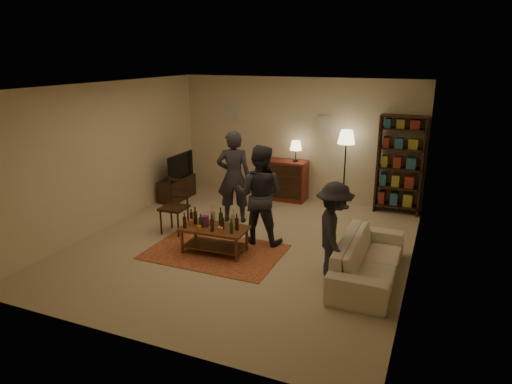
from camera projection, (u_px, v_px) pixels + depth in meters
The scene contains 13 objects.
floor at pixel (243, 245), 7.93m from camera, with size 6.00×6.00×0.00m, color #C6B793.
room_shell at pixel (271, 117), 10.26m from camera, with size 6.00×6.00×6.00m.
rug at pixel (215, 252), 7.62m from camera, with size 2.20×1.50×0.01m, color maroon.
coffee_table at pixel (214, 230), 7.52m from camera, with size 1.11×0.64×0.78m.
dining_chair at pixel (176, 203), 8.37m from camera, with size 0.46×0.46×1.03m.
tv_stand at pixel (177, 183), 10.30m from camera, with size 0.40×1.00×1.06m.
dresser at pixel (285, 179), 10.25m from camera, with size 1.00×0.50×1.36m.
bookshelf at pixel (400, 164), 9.25m from camera, with size 0.90×0.34×2.02m.
floor_lamp at pixel (346, 143), 9.42m from camera, with size 0.36×0.36×1.67m.
sofa at pixel (369, 259), 6.67m from camera, with size 2.08×0.81×0.61m, color beige.
person_left at pixel (234, 177), 8.79m from camera, with size 0.66×0.43×1.80m, color #28262E.
person_right at pixel (260, 195), 7.80m from camera, with size 0.84×0.66×1.73m, color #2A2A33.
person_by_sofa at pixel (334, 231), 6.58m from camera, with size 0.94×0.54×1.45m, color #24242B.
Camera 1 is at (3.03, -6.66, 3.19)m, focal length 32.00 mm.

